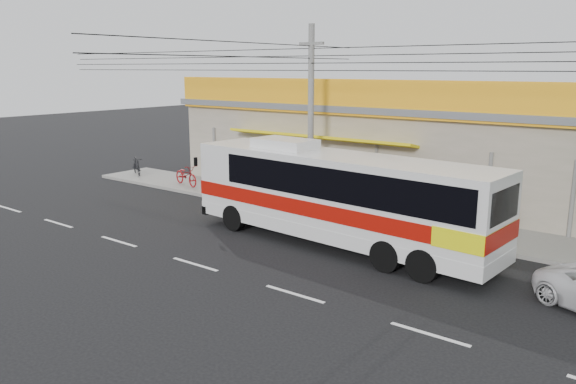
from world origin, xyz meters
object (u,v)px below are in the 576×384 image
(motorbike_red, at_px, (186,175))
(motorbike_dark, at_px, (137,166))
(utility_pole, at_px, (311,58))
(coach_bus, at_px, (341,193))

(motorbike_red, xyz_separation_m, motorbike_dark, (-4.51, 0.33, -0.04))
(motorbike_dark, xyz_separation_m, utility_pole, (12.46, -0.33, 5.92))
(utility_pole, bearing_deg, motorbike_red, 179.97)
(coach_bus, distance_m, utility_pole, 6.91)
(motorbike_red, relative_size, utility_pole, 0.06)
(coach_bus, height_order, motorbike_dark, coach_bus)
(motorbike_dark, bearing_deg, motorbike_red, -68.00)
(motorbike_red, distance_m, utility_pole, 9.88)
(motorbike_red, height_order, utility_pole, utility_pole)
(coach_bus, bearing_deg, utility_pole, 141.37)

